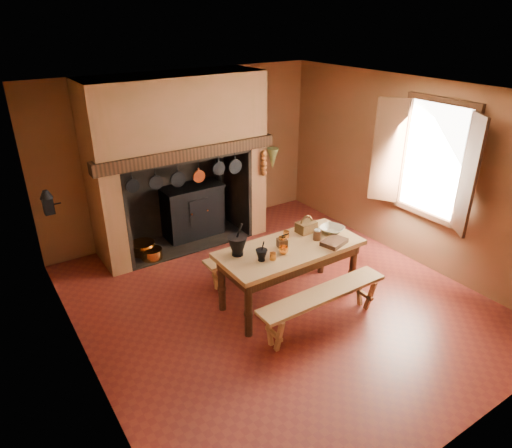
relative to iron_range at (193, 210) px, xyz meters
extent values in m
plane|color=maroon|center=(0.04, -2.45, -0.48)|extent=(5.50, 5.50, 0.00)
plane|color=silver|center=(0.04, -2.45, 2.32)|extent=(5.50, 5.50, 0.00)
cube|color=brown|center=(0.04, 0.30, 0.92)|extent=(5.00, 0.02, 2.80)
cube|color=brown|center=(-2.46, -2.45, 0.92)|extent=(0.02, 5.50, 2.80)
cube|color=brown|center=(2.54, -2.45, 0.92)|extent=(0.02, 5.50, 2.80)
cube|color=brown|center=(0.04, -5.20, 0.92)|extent=(5.00, 0.02, 2.80)
cube|color=brown|center=(-1.51, -0.15, 0.92)|extent=(0.30, 0.90, 2.80)
cube|color=brown|center=(0.99, -0.15, 0.92)|extent=(0.30, 0.90, 2.80)
cube|color=brown|center=(-0.26, -0.15, 1.72)|extent=(2.20, 0.90, 1.20)
cube|color=black|center=(-0.26, -0.55, 1.21)|extent=(2.95, 0.22, 0.18)
cube|color=black|center=(-0.26, 0.27, 0.32)|extent=(2.20, 0.06, 1.60)
cube|color=black|center=(-0.26, -0.15, -0.47)|extent=(2.20, 0.90, 0.02)
cube|color=black|center=(-0.01, 0.00, -0.03)|extent=(1.00, 0.50, 0.90)
cube|color=black|center=(-0.01, -0.02, 0.44)|extent=(1.04, 0.54, 0.04)
cube|color=black|center=(-0.01, -0.26, 0.07)|extent=(0.35, 0.02, 0.45)
cylinder|color=black|center=(0.54, 0.00, 0.77)|extent=(0.10, 0.10, 0.70)
cylinder|color=orange|center=(-0.16, -0.28, 0.07)|extent=(0.03, 0.03, 0.03)
cylinder|color=orange|center=(0.14, -0.28, 0.07)|extent=(0.03, 0.03, 0.03)
cylinder|color=orange|center=(-1.01, -0.15, -0.38)|extent=(0.40, 0.40, 0.20)
cylinder|color=orange|center=(-0.96, -0.40, -0.39)|extent=(0.34, 0.34, 0.18)
cube|color=black|center=(-1.21, -0.05, -0.40)|extent=(0.18, 0.18, 0.16)
cone|color=brown|center=(1.22, -0.66, 0.90)|extent=(0.20, 0.20, 0.35)
cube|color=white|center=(2.52, -2.85, 1.22)|extent=(0.02, 1.00, 1.60)
cube|color=#3A1F12|center=(2.49, -2.85, 2.06)|extent=(0.08, 1.16, 0.08)
cube|color=#3A1F12|center=(2.49, -2.85, 0.38)|extent=(0.08, 1.16, 0.08)
cube|color=#3A1F12|center=(2.29, -3.53, 1.22)|extent=(0.29, 0.39, 1.60)
cube|color=#3A1F12|center=(2.29, -2.17, 1.22)|extent=(0.29, 0.39, 1.60)
cube|color=black|center=(-2.38, -0.90, 0.97)|extent=(0.12, 0.12, 0.22)
cone|color=black|center=(-2.38, -0.90, 1.12)|extent=(0.16, 0.16, 0.10)
cylinder|color=black|center=(-2.29, -0.90, 0.97)|extent=(0.12, 0.02, 0.02)
cube|color=tan|center=(0.18, -2.53, 0.33)|extent=(1.95, 0.87, 0.06)
cube|color=#3A1F12|center=(0.18, -2.53, 0.22)|extent=(1.82, 0.74, 0.15)
cylinder|color=#3A1F12|center=(-0.69, -2.86, -0.09)|extent=(0.10, 0.10, 0.78)
cylinder|color=#3A1F12|center=(1.04, -2.86, -0.09)|extent=(0.10, 0.10, 0.78)
cylinder|color=#3A1F12|center=(-0.69, -2.21, -0.09)|extent=(0.10, 0.10, 0.78)
cylinder|color=#3A1F12|center=(1.04, -2.21, -0.09)|extent=(0.10, 0.10, 0.78)
cube|color=tan|center=(0.18, -3.22, 0.01)|extent=(1.83, 0.32, 0.05)
cube|color=tan|center=(0.18, -1.79, -0.02)|extent=(1.72, 0.30, 0.04)
cylinder|color=black|center=(-0.51, -2.34, 0.38)|extent=(0.15, 0.15, 0.04)
cone|color=black|center=(-0.51, -2.34, 0.51)|extent=(0.25, 0.25, 0.21)
cylinder|color=black|center=(-0.48, -2.34, 0.68)|extent=(0.10, 0.05, 0.20)
cylinder|color=black|center=(-0.34, -2.63, 0.37)|extent=(0.09, 0.09, 0.03)
cone|color=black|center=(-0.34, -2.63, 0.45)|extent=(0.15, 0.15, 0.12)
cylinder|color=black|center=(-0.32, -2.63, 0.55)|extent=(0.06, 0.03, 0.12)
cube|color=#3A1F12|center=(0.08, -2.49, 0.42)|extent=(0.14, 0.14, 0.12)
cylinder|color=orange|center=(0.08, -2.49, 0.49)|extent=(0.09, 0.09, 0.03)
cylinder|color=black|center=(0.13, -2.49, 0.53)|extent=(0.10, 0.04, 0.03)
cylinder|color=orange|center=(-0.21, -2.69, 0.41)|extent=(0.09, 0.09, 0.09)
cylinder|color=orange|center=(0.29, -2.29, 0.40)|extent=(0.09, 0.09, 0.09)
imported|color=#BEB792|center=(0.92, -2.52, 0.40)|extent=(0.41, 0.41, 0.08)
cylinder|color=brown|center=(0.60, -2.57, 0.43)|extent=(0.11, 0.11, 0.13)
cylinder|color=beige|center=(0.60, -2.58, 0.43)|extent=(0.10, 0.10, 0.15)
cube|color=#4B2F16|center=(0.63, -2.31, 0.43)|extent=(0.27, 0.20, 0.15)
torus|color=#4B2F16|center=(0.63, -2.31, 0.51)|extent=(0.21, 0.03, 0.21)
cube|color=#3A1F12|center=(0.70, -2.80, 0.39)|extent=(0.39, 0.32, 0.06)
imported|color=orange|center=(-0.01, -2.64, 0.41)|extent=(0.15, 0.15, 0.10)
camera|label=1|loc=(-3.11, -6.67, 3.18)|focal=32.00mm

